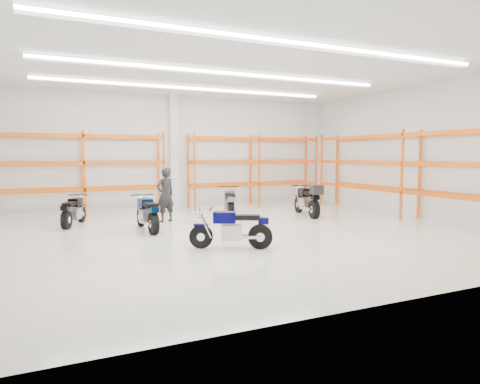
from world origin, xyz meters
name	(u,v)px	position (x,y,z in m)	size (l,w,h in m)	color
ground	(234,234)	(0.00, 0.00, 0.00)	(14.00, 14.00, 0.00)	silver
room_shell	(233,113)	(0.00, 0.03, 3.28)	(14.02, 12.02, 4.51)	white
motorcycle_main	(235,230)	(-0.74, -1.72, 0.44)	(1.78, 1.00, 0.94)	black
motorcycle_back_a	(73,212)	(-3.92, 3.18, 0.43)	(0.90, 1.77, 0.92)	black
motorcycle_back_b	(147,215)	(-2.05, 1.42, 0.47)	(0.67, 2.03, 1.00)	black
motorcycle_back_c	(230,204)	(1.03, 2.69, 0.49)	(0.98, 2.06, 1.05)	black
motorcycle_back_d	(308,201)	(3.71, 1.94, 0.55)	(0.89, 2.24, 1.16)	black
standing_man	(165,195)	(-1.14, 2.85, 0.88)	(0.64, 0.42, 1.75)	black
structural_column	(174,152)	(0.00, 5.82, 2.25)	(0.32, 0.32, 4.50)	white
pallet_racking_back_left	(83,165)	(-3.40, 5.48, 1.79)	(5.67, 0.87, 3.00)	#F0590D
pallet_racking_back_right	(255,164)	(3.40, 5.48, 1.79)	(5.67, 0.87, 3.00)	#F0590D
pallet_racking_side	(411,165)	(6.48, 0.00, 1.81)	(0.87, 9.07, 3.00)	#F0590D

